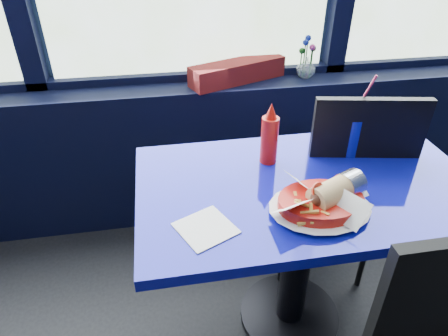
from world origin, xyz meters
TOP-DOWN VIEW (x-y plane):
  - window_sill at (0.00, 2.87)m, footprint 5.00×0.26m
  - near_table at (0.30, 2.00)m, footprint 1.20×0.70m
  - chair_near_back at (0.55, 2.26)m, footprint 0.52×0.53m
  - planter_box at (0.22, 2.88)m, footprint 0.53×0.31m
  - flower_vase at (0.59, 2.87)m, footprint 0.11×0.12m
  - food_basket at (0.29, 1.84)m, footprint 0.30×0.28m
  - ketchup_bottle at (0.20, 2.16)m, footprint 0.06×0.06m
  - soda_cup at (0.53, 2.17)m, footprint 0.10×0.10m
  - napkin at (-0.09, 1.82)m, footprint 0.21×0.21m

SIDE VIEW (x-z plane):
  - window_sill at x=0.00m, z-range 0.00..0.80m
  - near_table at x=0.30m, z-range 0.19..0.94m
  - chair_near_back at x=0.55m, z-range 0.07..1.06m
  - napkin at x=-0.09m, z-range 0.75..0.75m
  - food_basket at x=0.29m, z-range 0.74..0.84m
  - soda_cup at x=0.53m, z-range 0.67..0.99m
  - planter_box at x=0.22m, z-range 0.80..0.90m
  - ketchup_bottle at x=0.20m, z-range 0.74..0.98m
  - flower_vase at x=0.59m, z-range 0.76..0.98m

